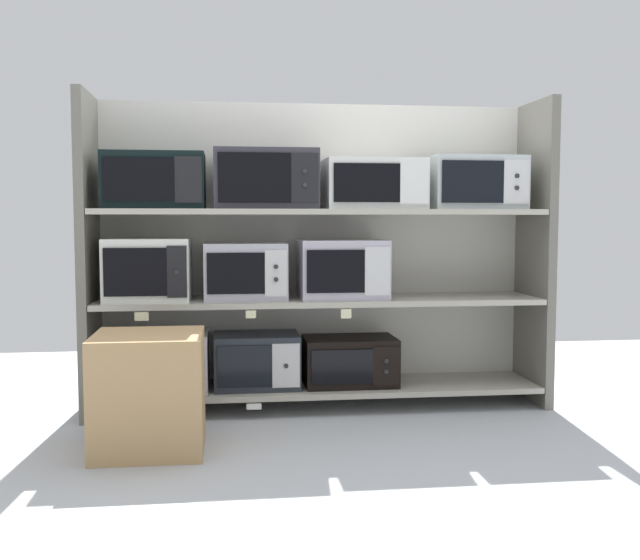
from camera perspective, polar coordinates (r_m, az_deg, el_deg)
name	(u,v)px	position (r m, az deg, el deg)	size (l,w,h in m)	color
ground	(349,466)	(3.36, 2.17, -13.81)	(6.43, 6.00, 0.02)	#B2B7BC
back_panel	(315,252)	(4.44, -0.42, 2.11)	(2.63, 0.04, 1.72)	beige
upright_left	(88,255)	(4.21, -17.06, 1.78)	(0.05, 0.48, 1.72)	#68645B
upright_right	(535,253)	(4.51, 15.91, 1.97)	(0.05, 0.48, 1.72)	#68645B
shelf_0	(320,387)	(4.28, 0.00, -8.11)	(2.43, 0.48, 0.03)	#ADA899
microwave_0	(159,361)	(4.23, -12.07, -6.00)	(0.54, 0.42, 0.31)	#B7B2BC
microwave_1	(257,360)	(4.22, -4.79, -6.06)	(0.46, 0.36, 0.30)	#262C34
microwave_2	(350,361)	(4.27, 2.25, -6.11)	(0.51, 0.36, 0.27)	black
price_tag_0	(149,411)	(4.04, -12.78, -9.63)	(0.09, 0.00, 0.05)	orange
price_tag_1	(254,407)	(4.02, -5.00, -9.48)	(0.08, 0.00, 0.03)	white
shelf_1	(320,301)	(4.20, 0.00, -1.56)	(2.43, 0.48, 0.03)	#ADA899
microwave_3	(149,269)	(4.17, -12.80, 0.79)	(0.45, 0.43, 0.33)	silver
microwave_4	(245,271)	(4.15, -5.65, 0.68)	(0.44, 0.37, 0.31)	#B6B3C2
microwave_5	(342,269)	(4.20, 1.66, 0.85)	(0.48, 0.41, 0.32)	#B6AFC1
price_tag_2	(142,316)	(3.95, -13.30, -2.69)	(0.07, 0.00, 0.04)	beige
price_tag_3	(251,314)	(3.93, -5.24, -2.59)	(0.05, 0.00, 0.04)	beige
price_tag_4	(346,314)	(3.98, 1.99, -2.56)	(0.06, 0.00, 0.05)	beige
shelf_2	(320,212)	(4.18, 0.00, 5.14)	(2.43, 0.48, 0.03)	#ADA899
microwave_6	(155,181)	(4.16, -12.35, 7.30)	(0.53, 0.39, 0.30)	black
microwave_7	(265,180)	(4.15, -4.14, 7.55)	(0.55, 0.41, 0.32)	#312F38
microwave_8	(373,185)	(4.22, 4.02, 7.20)	(0.54, 0.40, 0.27)	silver
microwave_9	(474,183)	(4.37, 11.55, 7.16)	(0.52, 0.37, 0.30)	#B4BEBF
shipping_carton	(149,392)	(3.56, -12.76, -8.23)	(0.49, 0.49, 0.53)	tan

